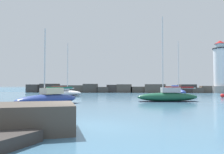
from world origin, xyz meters
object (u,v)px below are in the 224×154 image
sailboat_moored_2 (178,92)px  mooring_buoy_orange_near (222,96)px  lighthouse (220,70)px  sailboat_moored_0 (65,93)px  sailboat_moored_3 (49,99)px  sailboat_moored_1 (168,96)px

sailboat_moored_2 → mooring_buoy_orange_near: 9.80m
lighthouse → sailboat_moored_0: (-35.90, -20.29, -5.43)m
sailboat_moored_0 → sailboat_moored_2: size_ratio=0.92×
mooring_buoy_orange_near → lighthouse: bearing=70.0°
sailboat_moored_0 → sailboat_moored_3: (4.47, -18.67, -0.00)m
sailboat_moored_3 → mooring_buoy_orange_near: size_ratio=9.07×
sailboat_moored_1 → sailboat_moored_2: (4.61, 17.84, 0.02)m
sailboat_moored_0 → sailboat_moored_3: bearing=-76.5°
sailboat_moored_1 → sailboat_moored_0: bearing=144.4°
sailboat_moored_1 → mooring_buoy_orange_near: 14.27m
sailboat_moored_2 → sailboat_moored_3: 29.78m
lighthouse → sailboat_moored_1: bearing=-119.6°
sailboat_moored_1 → sailboat_moored_2: bearing=75.5°
sailboat_moored_0 → mooring_buoy_orange_near: size_ratio=11.74×
sailboat_moored_2 → sailboat_moored_3: sailboat_moored_2 is taller
sailboat_moored_3 → sailboat_moored_0: bearing=103.5°
sailboat_moored_0 → sailboat_moored_1: size_ratio=0.94×
lighthouse → sailboat_moored_0: 41.59m
sailboat_moored_2 → mooring_buoy_orange_near: (5.70, -7.96, -0.36)m
sailboat_moored_1 → sailboat_moored_2: size_ratio=0.98×
sailboat_moored_0 → sailboat_moored_2: 22.59m
lighthouse → sailboat_moored_2: lighthouse is taller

